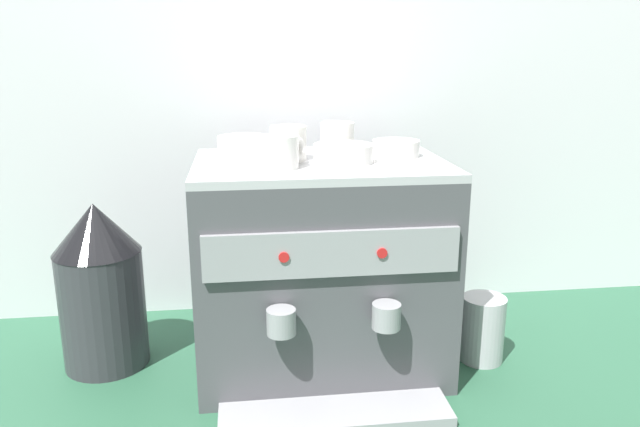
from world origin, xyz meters
The scene contains 11 objects.
ground_plane centered at (0.00, 0.00, 0.00)m, with size 4.00×4.00×0.00m, color #28563D.
tiled_backsplash_wall centered at (0.00, 0.34, 0.47)m, with size 2.80×0.03×0.94m, color silver.
espresso_machine centered at (0.00, 0.00, 0.23)m, with size 0.53×0.48×0.47m.
ceramic_cup_0 centered at (-0.09, -0.07, 0.50)m, with size 0.10×0.09×0.07m.
ceramic_cup_1 centered at (0.05, 0.10, 0.51)m, with size 0.08×0.11×0.07m.
ceramic_cup_2 centered at (-0.06, 0.02, 0.51)m, with size 0.08×0.12×0.07m.
ceramic_bowl_0 centered at (0.05, -0.03, 0.49)m, with size 0.13×0.13×0.04m.
ceramic_bowl_1 centered at (-0.16, 0.09, 0.49)m, with size 0.12×0.12×0.04m.
ceramic_bowl_2 centered at (0.17, 0.03, 0.49)m, with size 0.10×0.10×0.04m.
coffee_grinder centered at (-0.49, 0.05, 0.19)m, with size 0.19×0.19×0.38m.
milk_pitcher centered at (0.37, -0.05, 0.08)m, with size 0.10×0.10×0.15m, color #B7B7BC.
Camera 1 is at (-0.16, -1.27, 0.70)m, focal length 34.11 mm.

